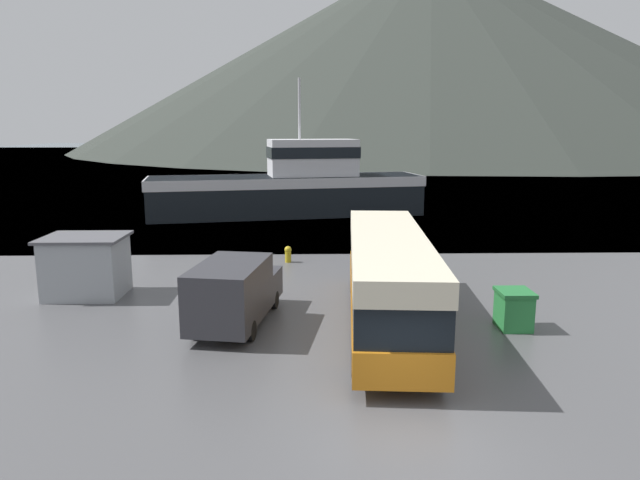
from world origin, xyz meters
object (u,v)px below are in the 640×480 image
(fishing_boat, at_px, (291,186))
(tour_bus, at_px, (388,276))
(delivery_van, at_px, (235,291))
(storage_bin, at_px, (514,309))
(dock_kiosk, at_px, (86,266))

(fishing_boat, bearing_deg, tour_bus, 178.32)
(delivery_van, height_order, fishing_boat, fishing_boat)
(delivery_van, xyz_separation_m, storage_bin, (9.91, -0.62, -0.56))
(tour_bus, distance_m, dock_kiosk, 12.88)
(delivery_van, bearing_deg, dock_kiosk, 159.94)
(tour_bus, height_order, storage_bin, tour_bus)
(tour_bus, xyz_separation_m, fishing_boat, (-4.13, 26.90, 0.48))
(delivery_van, bearing_deg, tour_bus, 6.48)
(tour_bus, distance_m, storage_bin, 4.62)
(dock_kiosk, bearing_deg, tour_bus, -18.83)
(fishing_boat, xyz_separation_m, dock_kiosk, (-8.05, -22.75, -1.05))
(storage_bin, bearing_deg, delivery_van, 176.45)
(delivery_van, height_order, dock_kiosk, dock_kiosk)
(fishing_boat, relative_size, storage_bin, 16.15)
(storage_bin, xyz_separation_m, dock_kiosk, (-16.64, 4.46, 0.58))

